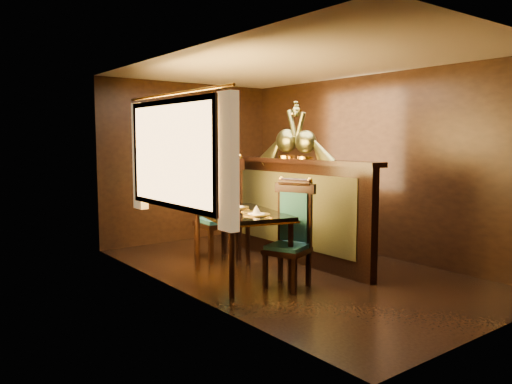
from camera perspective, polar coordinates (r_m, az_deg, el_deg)
ground at (r=6.24m, az=4.14°, el=-8.91°), size 5.00×5.00×0.00m
room_shell at (r=5.99m, az=3.53°, el=5.77°), size 3.04×5.04×2.52m
partition at (r=6.53m, az=4.55°, el=-1.87°), size 0.26×2.70×1.36m
dining_table at (r=5.71m, az=-1.80°, el=-2.94°), size 1.11×1.50×0.99m
chair_left at (r=5.52m, az=4.13°, el=-4.28°), size 0.56×0.57×1.20m
chair_right at (r=6.74m, az=-3.45°, el=-1.39°), size 0.55×0.58×1.42m
peacock_left at (r=6.35m, az=5.70°, el=6.89°), size 0.22×0.58×0.69m
peacock_right at (r=6.62m, az=3.52°, el=7.05°), size 0.23×0.62×0.74m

